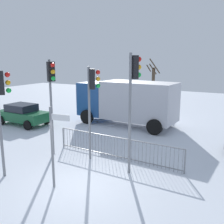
% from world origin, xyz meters
% --- Properties ---
extents(ground_plane, '(60.00, 60.00, 0.00)m').
position_xyz_m(ground_plane, '(0.00, 0.00, 0.00)').
color(ground_plane, silver).
extents(traffic_light_mid_right, '(0.41, 0.53, 4.88)m').
position_xyz_m(traffic_light_mid_right, '(1.25, 1.99, 3.57)').
color(traffic_light_mid_right, slate).
rests_on(traffic_light_mid_right, ground).
extents(traffic_light_rear_left, '(0.53, 0.40, 4.61)m').
position_xyz_m(traffic_light_rear_left, '(-2.88, 1.96, 3.38)').
color(traffic_light_rear_left, slate).
rests_on(traffic_light_rear_left, ground).
extents(traffic_light_rear_right, '(0.52, 0.41, 4.31)m').
position_xyz_m(traffic_light_rear_right, '(-0.96, 2.48, 3.16)').
color(traffic_light_rear_right, slate).
rests_on(traffic_light_rear_right, ground).
extents(traffic_light_foreground_left, '(0.45, 0.48, 4.31)m').
position_xyz_m(traffic_light_foreground_left, '(-3.03, -0.67, 3.16)').
color(traffic_light_foreground_left, slate).
rests_on(traffic_light_foreground_left, ground).
extents(direction_sign_post, '(0.78, 0.16, 3.02)m').
position_xyz_m(direction_sign_post, '(-0.69, -0.53, 1.70)').
color(direction_sign_post, slate).
rests_on(direction_sign_post, ground).
extents(pedestrian_guard_railing, '(6.52, 0.29, 1.07)m').
position_xyz_m(pedestrian_guard_railing, '(-0.00, 2.98, 0.55)').
color(pedestrian_guard_railing, slate).
rests_on(pedestrian_guard_railing, ground).
extents(car_green_mid, '(3.84, 2.00, 1.47)m').
position_xyz_m(car_green_mid, '(-8.80, 5.49, 0.77)').
color(car_green_mid, '#195933').
rests_on(car_green_mid, ground).
extents(delivery_truck, '(7.19, 3.10, 3.10)m').
position_xyz_m(delivery_truck, '(-2.25, 8.91, 1.74)').
color(delivery_truck, silver).
rests_on(delivery_truck, ground).
extents(bare_tree_left, '(1.62, 0.99, 4.65)m').
position_xyz_m(bare_tree_left, '(-3.65, 18.24, 2.09)').
color(bare_tree_left, '#473828').
rests_on(bare_tree_left, ground).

